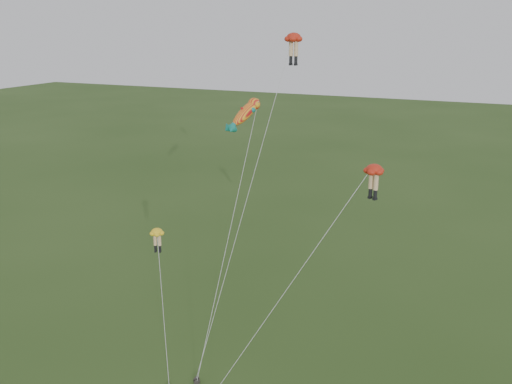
% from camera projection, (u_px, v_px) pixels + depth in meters
% --- Properties ---
extents(ground, '(300.00, 300.00, 0.00)m').
position_uv_depth(ground, '(219.00, 372.00, 37.71)').
color(ground, '#294418').
rests_on(ground, ground).
extents(legs_kite_red_high, '(3.22, 11.62, 21.58)m').
position_uv_depth(legs_kite_red_high, '(292.00, 47.00, 39.25)').
color(legs_kite_red_high, red).
rests_on(legs_kite_red_high, ground).
extents(legs_kite_red_mid, '(8.78, 7.60, 14.21)m').
position_uv_depth(legs_kite_red_mid, '(370.00, 177.00, 33.74)').
color(legs_kite_red_mid, red).
rests_on(legs_kite_red_mid, ground).
extents(legs_kite_yellow, '(4.27, 5.54, 8.78)m').
position_uv_depth(legs_kite_yellow, '(157.00, 239.00, 38.77)').
color(legs_kite_yellow, yellow).
rests_on(legs_kite_yellow, ground).
extents(fish_kite, '(2.00, 9.56, 17.51)m').
position_uv_depth(fish_kite, '(246.00, 114.00, 38.83)').
color(fish_kite, yellow).
rests_on(fish_kite, ground).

